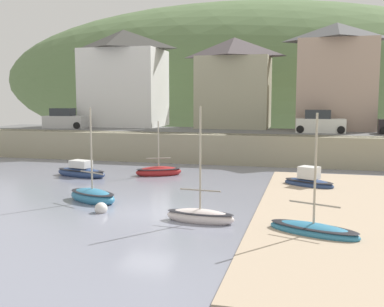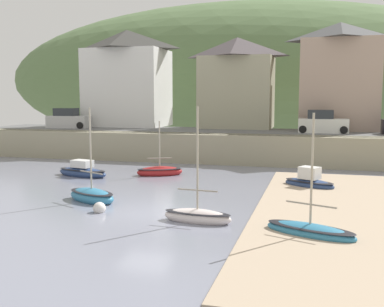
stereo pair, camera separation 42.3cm
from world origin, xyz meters
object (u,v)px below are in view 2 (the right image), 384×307
(parked_car_near_slipway, at_px, (68,120))
(mooring_buoy, at_px, (99,208))
(dinghy_open_wooden, at_px, (310,230))
(parked_car_by_wall, at_px, (322,123))
(waterfront_building_right, at_px, (339,76))
(fishing_boat_green, at_px, (160,171))
(sailboat_far_left, at_px, (309,182))
(waterfront_building_centre, at_px, (237,82))
(waterfront_building_left, at_px, (127,78))
(rowboat_small_beached, at_px, (82,171))
(sailboat_tall_mast, at_px, (92,196))
(motorboat_with_cabin, at_px, (197,216))

(parked_car_near_slipway, bearing_deg, mooring_buoy, -60.37)
(dinghy_open_wooden, xyz_separation_m, parked_car_by_wall, (0.58, 22.59, 2.97))
(waterfront_building_right, relative_size, fishing_boat_green, 2.49)
(sailboat_far_left, height_order, mooring_buoy, sailboat_far_left)
(waterfront_building_centre, distance_m, sailboat_far_left, 19.62)
(waterfront_building_left, relative_size, rowboat_small_beached, 2.38)
(sailboat_tall_mast, relative_size, fishing_boat_green, 1.28)
(waterfront_building_left, xyz_separation_m, parked_car_near_slipway, (-4.46, -4.50, -4.23))
(waterfront_building_centre, height_order, sailboat_tall_mast, waterfront_building_centre)
(rowboat_small_beached, height_order, mooring_buoy, rowboat_small_beached)
(fishing_boat_green, distance_m, rowboat_small_beached, 5.32)
(sailboat_far_left, height_order, parked_car_by_wall, parked_car_by_wall)
(waterfront_building_centre, relative_size, dinghy_open_wooden, 1.77)
(waterfront_building_left, xyz_separation_m, parked_car_by_wall, (19.71, -4.50, -4.23))
(waterfront_building_centre, bearing_deg, sailboat_tall_mast, -98.50)
(waterfront_building_left, relative_size, sailboat_far_left, 2.90)
(sailboat_tall_mast, xyz_separation_m, motorboat_with_cabin, (6.35, -2.48, -0.02))
(motorboat_with_cabin, xyz_separation_m, dinghy_open_wooden, (4.77, -0.87, -0.04))
(waterfront_building_right, bearing_deg, motorboat_with_cabin, -104.36)
(waterfront_building_centre, height_order, dinghy_open_wooden, waterfront_building_centre)
(parked_car_by_wall, distance_m, mooring_buoy, 23.81)
(motorboat_with_cabin, relative_size, parked_car_by_wall, 1.25)
(rowboat_small_beached, relative_size, parked_car_near_slipway, 0.99)
(sailboat_tall_mast, relative_size, parked_car_near_slipway, 1.21)
(dinghy_open_wooden, bearing_deg, sailboat_far_left, 112.46)
(waterfront_building_left, distance_m, sailboat_tall_mast, 26.06)
(sailboat_tall_mast, xyz_separation_m, parked_car_near_slipway, (-12.48, 19.24, 2.92))
(waterfront_building_centre, height_order, sailboat_far_left, waterfront_building_centre)
(waterfront_building_left, distance_m, motorboat_with_cabin, 30.74)
(sailboat_tall_mast, bearing_deg, waterfront_building_left, 133.67)
(waterfront_building_centre, xyz_separation_m, motorboat_with_cabin, (2.81, -26.22, -6.60))
(waterfront_building_centre, height_order, motorboat_with_cabin, waterfront_building_centre)
(rowboat_small_beached, distance_m, dinghy_open_wooden, 18.44)
(motorboat_with_cabin, height_order, rowboat_small_beached, motorboat_with_cabin)
(sailboat_far_left, xyz_separation_m, mooring_buoy, (-9.46, -8.81, -0.16))
(mooring_buoy, bearing_deg, sailboat_tall_mast, 125.56)
(mooring_buoy, bearing_deg, dinghy_open_wooden, -7.72)
(parked_car_by_wall, bearing_deg, fishing_boat_green, -136.93)
(waterfront_building_centre, height_order, waterfront_building_right, waterfront_building_right)
(parked_car_by_wall, bearing_deg, sailboat_tall_mast, -122.35)
(sailboat_far_left, height_order, dinghy_open_wooden, dinghy_open_wooden)
(sailboat_far_left, xyz_separation_m, parked_car_by_wall, (0.78, 12.47, 2.87))
(waterfront_building_left, relative_size, fishing_boat_green, 2.51)
(waterfront_building_left, bearing_deg, fishing_boat_green, -59.89)
(waterfront_building_right, height_order, rowboat_small_beached, waterfront_building_right)
(waterfront_building_centre, distance_m, sailboat_tall_mast, 24.89)
(fishing_boat_green, xyz_separation_m, sailboat_far_left, (10.16, -1.85, 0.08))
(waterfront_building_centre, relative_size, waterfront_building_right, 0.89)
(sailboat_tall_mast, relative_size, parked_car_by_wall, 1.23)
(sailboat_tall_mast, xyz_separation_m, parked_car_by_wall, (11.70, 19.24, 2.92))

